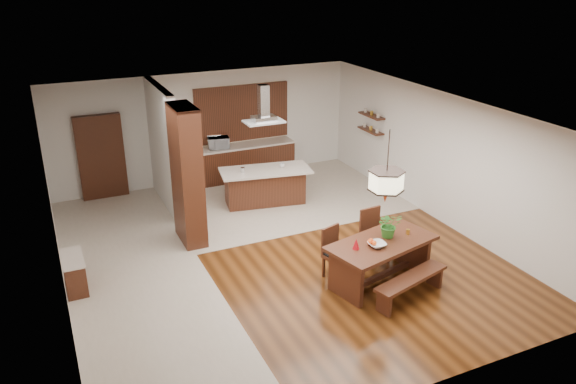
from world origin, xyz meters
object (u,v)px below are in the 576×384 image
dining_chair_right (376,237)px  fruit_bowl (377,245)px  dining_table (381,252)px  pendant_lantern (387,167)px  dining_chair_left (337,254)px  kitchen_island (265,186)px  range_hood (264,104)px  island_cup (282,165)px  foliage_plant (389,225)px  hallway_console (75,273)px  dining_bench (410,288)px  microwave (218,143)px

dining_chair_right → fruit_bowl: bearing=-127.1°
dining_table → pendant_lantern: pendant_lantern is taller
dining_chair_left → kitchen_island: (0.12, 3.78, -0.04)m
kitchen_island → range_hood: 2.01m
island_cup → pendant_lantern: bearing=-88.9°
pendant_lantern → foliage_plant: (0.21, 0.11, -1.17)m
pendant_lantern → fruit_bowl: size_ratio=4.28×
hallway_console → fruit_bowl: 5.41m
dining_chair_left → foliage_plant: bearing=-42.4°
fruit_bowl → dining_table: bearing=33.6°
dining_bench → microwave: bearing=100.2°
dining_bench → dining_chair_right: dining_chair_right is taller
hallway_console → dining_bench: bearing=-28.0°
pendant_lantern → range_hood: 4.29m
hallway_console → microwave: bearing=44.6°
kitchen_island → range_hood: size_ratio=2.52×
kitchen_island → foliage_plant: bearing=-70.4°
dining_table → dining_chair_right: (0.35, 0.71, -0.08)m
pendant_lantern → island_cup: 4.39m
dining_chair_right → fruit_bowl: 1.05m
fruit_bowl → island_cup: size_ratio=2.46×
dining_bench → range_hood: (-0.67, 4.96, 2.24)m
dining_table → dining_chair_left: dining_chair_left is taller
dining_bench → fruit_bowl: 0.94m
dining_chair_left → microwave: microwave is taller
dining_table → dining_chair_right: dining_chair_right is taller
dining_chair_right → fruit_bowl: size_ratio=3.46×
hallway_console → range_hood: bearing=25.3°
dining_table → dining_bench: dining_table is taller
hallway_console → foliage_plant: (5.30, -1.99, 0.76)m
dining_chair_right → foliage_plant: 0.82m
island_cup → microwave: (-0.97, 1.88, 0.17)m
dining_chair_left → dining_chair_right: dining_chair_right is taller
fruit_bowl → microwave: 6.26m
pendant_lantern → fruit_bowl: (-0.19, -0.13, -1.37)m
dining_bench → dining_chair_left: (-0.79, 1.18, 0.27)m
range_hood → microwave: (-0.55, 1.81, -1.37)m
kitchen_island → dining_bench: bearing=-72.4°
range_hood → island_cup: (0.42, -0.07, -1.53)m
fruit_bowl → range_hood: 4.68m
dining_table → range_hood: 4.67m
hallway_console → dining_bench: 5.95m
range_hood → hallway_console: bearing=-154.7°
kitchen_island → microwave: 2.00m
hallway_console → kitchen_island: 5.07m
fruit_bowl → microwave: microwave is taller
dining_table → dining_chair_right: 0.79m
island_cup → fruit_bowl: bearing=-91.5°
dining_bench → microwave: 6.94m
dining_chair_left → fruit_bowl: dining_chair_left is taller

